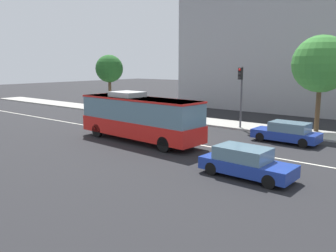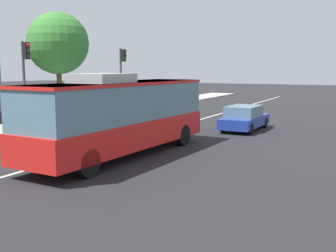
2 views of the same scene
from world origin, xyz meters
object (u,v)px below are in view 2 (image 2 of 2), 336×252
object	(u,v)px
sedan_blue	(244,118)
traffic_light_mid_block	(25,70)
street_tree_kerbside_centre	(58,44)
traffic_light_near_corner	(122,69)
transit_bus	(121,113)
sedan_blue_ahead	(112,113)

from	to	relation	value
sedan_blue	traffic_light_mid_block	bearing A→B (deg)	120.12
traffic_light_mid_block	street_tree_kerbside_centre	size ratio (longest dim) A/B	0.68
sedan_blue	traffic_light_near_corner	size ratio (longest dim) A/B	0.87
transit_bus	traffic_light_near_corner	distance (m)	15.79
sedan_blue_ahead	traffic_light_near_corner	distance (m)	6.13
street_tree_kerbside_centre	traffic_light_near_corner	bearing A→B (deg)	-31.07
sedan_blue_ahead	street_tree_kerbside_centre	xyz separation A→B (m)	(0.56, 4.96, 4.68)
sedan_blue	sedan_blue_ahead	bearing A→B (deg)	99.10
transit_bus	traffic_light_mid_block	distance (m)	9.48
transit_bus	traffic_light_mid_block	bearing A→B (deg)	72.17
transit_bus	sedan_blue	world-z (taller)	transit_bus
traffic_light_mid_block	traffic_light_near_corner	bearing A→B (deg)	90.69
transit_bus	traffic_light_mid_block	size ratio (longest dim) A/B	1.95
traffic_light_mid_block	sedan_blue_ahead	bearing A→B (deg)	64.62
traffic_light_mid_block	sedan_blue	bearing A→B (deg)	30.51
traffic_light_near_corner	street_tree_kerbside_centre	bearing A→B (deg)	-126.32
traffic_light_near_corner	street_tree_kerbside_centre	size ratio (longest dim) A/B	0.68
traffic_light_mid_block	transit_bus	bearing A→B (deg)	-19.12
sedan_blue_ahead	traffic_light_mid_block	distance (m)	6.26
transit_bus	street_tree_kerbside_centre	world-z (taller)	street_tree_kerbside_centre
sedan_blue	traffic_light_mid_block	size ratio (longest dim) A/B	0.87
transit_bus	traffic_light_near_corner	world-z (taller)	traffic_light_near_corner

